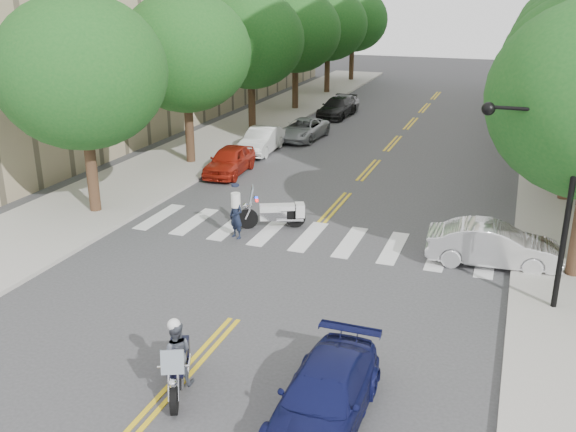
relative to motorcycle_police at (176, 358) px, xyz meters
The scene contains 24 objects.
ground 3.44m from the motorcycle_police, 92.31° to the left, with size 140.00×140.00×0.00m, color #38383A.
sidewalk_left 27.12m from the motorcycle_police, 110.82° to the left, with size 5.00×60.00×0.15m, color #9E9991.
sidewalk_right 27.03m from the motorcycle_police, 69.72° to the left, with size 5.00×60.00×0.15m, color #9E9991.
tree_l_0 13.77m from the motorcycle_police, 133.72° to the left, with size 6.40×6.40×8.45m.
tree_l_1 20.08m from the motorcycle_police, 117.26° to the left, with size 6.40×6.40×8.45m.
tree_l_2 27.29m from the motorcycle_police, 109.42° to the left, with size 6.40×6.40×8.45m.
tree_l_3 34.84m from the motorcycle_police, 105.00° to the left, with size 6.40×6.40×8.45m.
tree_l_4 42.56m from the motorcycle_police, 102.19° to the left, with size 6.40×6.40×8.45m.
tree_l_5 50.37m from the motorcycle_police, 100.26° to the left, with size 6.40×6.40×8.45m.
tree_r_2 27.20m from the motorcycle_police, 71.12° to the left, with size 6.40×6.40×8.45m.
tree_r_3 34.78m from the motorcycle_police, 75.43° to the left, with size 6.40×6.40×8.45m.
tree_r_4 42.51m from the motorcycle_police, 78.16° to the left, with size 6.40×6.40×8.45m.
tree_r_5 50.32m from the motorcycle_police, 80.04° to the left, with size 6.40×6.40×8.45m.
traffic_signal_pole 10.62m from the motorcycle_police, 42.04° to the left, with size 2.82×0.42×6.00m.
motorcycle_police is the anchor object (origin of this frame).
motorcycle_parked 10.48m from the motorcycle_police, 98.44° to the left, with size 2.40×1.35×1.64m.
officer_standing 9.23m from the motorcycle_police, 106.10° to the left, with size 0.59×0.39×1.63m, color black.
convertible 11.41m from the motorcycle_police, 56.84° to the left, with size 1.47×4.22×1.39m, color silver.
sedan_blue 3.45m from the motorcycle_police, ahead, with size 1.73×4.26×1.24m, color #111548.
parked_car_a 17.51m from the motorcycle_police, 111.06° to the left, with size 1.60×3.97×1.35m, color #A52011.
parked_car_b 21.73m from the motorcycle_police, 107.23° to the left, with size 1.43×4.11×1.35m, color white.
parked_car_c 25.11m from the motorcycle_police, 102.27° to the left, with size 2.00×4.34×1.21m, color #919498.
parked_car_d 32.29m from the motorcycle_police, 99.53° to the left, with size 1.84×4.52×1.31m, color black.
parked_car_e 33.27m from the motorcycle_police, 99.23° to the left, with size 1.66×4.12×1.41m, color #96969B.
Camera 1 is at (6.69, -14.09, 8.62)m, focal length 40.00 mm.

